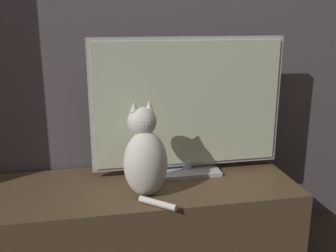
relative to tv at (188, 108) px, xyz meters
name	(u,v)px	position (x,y,z in m)	size (l,w,h in m)	color
wall_back	(133,2)	(-0.24, 0.20, 0.51)	(4.80, 0.05, 2.60)	#564C51
tv_stand	(145,225)	(-0.24, -0.12, -0.57)	(1.47, 0.55, 0.45)	brown
tv	(188,108)	(0.00, 0.00, 0.00)	(0.97, 0.19, 0.69)	#B7B7BC
cat	(145,157)	(-0.25, -0.22, -0.17)	(0.24, 0.31, 0.43)	silver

